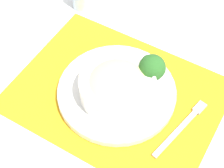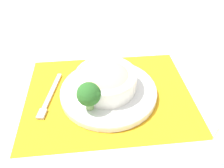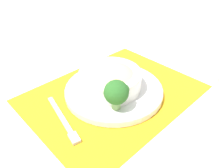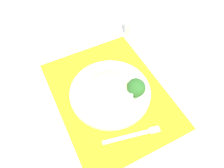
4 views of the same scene
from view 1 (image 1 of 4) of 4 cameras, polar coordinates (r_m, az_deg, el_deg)
name	(u,v)px [view 1 (image 1 of 4)]	position (r m, az deg, el deg)	size (l,w,h in m)	color
ground_plane	(117,95)	(0.89, 0.71, -1.69)	(4.00, 4.00, 0.00)	white
placemat	(117,95)	(0.89, 0.71, -1.62)	(0.51, 0.41, 0.00)	orange
plate	(117,91)	(0.88, 0.72, -1.12)	(0.28, 0.28, 0.02)	white
bowl	(117,85)	(0.84, 0.81, -0.22)	(0.18, 0.18, 0.07)	silver
broccoli_floret	(152,68)	(0.86, 6.14, 2.49)	(0.06, 0.06, 0.08)	#84AD5B
carrot_slice_near	(125,72)	(0.91, 1.97, 1.80)	(0.04, 0.04, 0.01)	orange
carrot_slice_middle	(118,71)	(0.91, 0.89, 1.98)	(0.04, 0.04, 0.01)	orange
carrot_slice_far	(111,72)	(0.91, -0.21, 1.89)	(0.04, 0.04, 0.01)	orange
carrot_slice_extra	(104,74)	(0.90, -1.22, 1.53)	(0.04, 0.04, 0.01)	orange
fork	(185,123)	(0.86, 11.08, -5.86)	(0.04, 0.18, 0.01)	#B7B7BC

